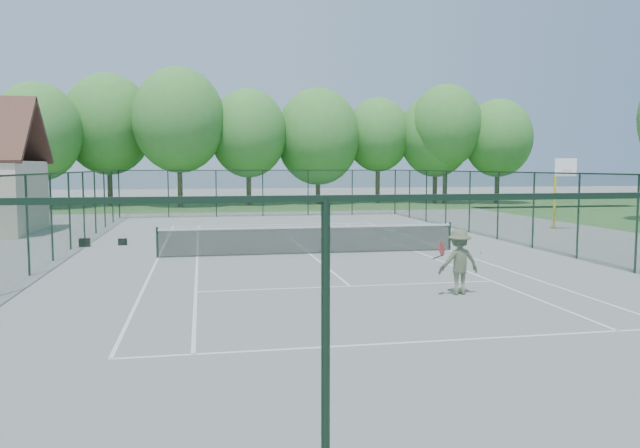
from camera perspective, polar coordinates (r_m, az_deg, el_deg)
The scene contains 10 objects.
ground at distance 23.19m, azimuth -0.92°, elevation -2.75°, with size 140.00×140.00×0.00m, color gray.
grass_far at distance 52.87m, azimuth -6.50°, elevation 1.74°, with size 80.00×16.00×0.01m, color #3E722E.
court_lines at distance 23.19m, azimuth -0.92°, elevation -2.74°, with size 11.05×23.85×0.01m.
tennis_net at distance 23.11m, azimuth -0.93°, elevation -1.34°, with size 11.08×0.08×1.10m.
fence_enclosure at distance 23.02m, azimuth -0.93°, elevation 1.09°, with size 18.05×36.05×3.02m.
tree_line_far at distance 52.84m, azimuth -6.57°, elevation 8.23°, with size 39.40×6.40×9.70m.
basketball_goal at distance 34.31m, azimuth 21.15°, elevation 3.81°, with size 1.20×1.43×3.65m.
sports_bag_a at distance 27.01m, azimuth -20.73°, elevation -1.59°, with size 0.42×0.25×0.34m, color black.
sports_bag_b at distance 27.01m, azimuth -17.60°, elevation -1.57°, with size 0.35×0.21×0.27m, color black.
tennis_player at distance 16.20m, azimuth 12.58°, elevation -3.39°, with size 1.67×0.94×1.66m.
Camera 1 is at (-3.92, -22.62, 3.24)m, focal length 35.00 mm.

